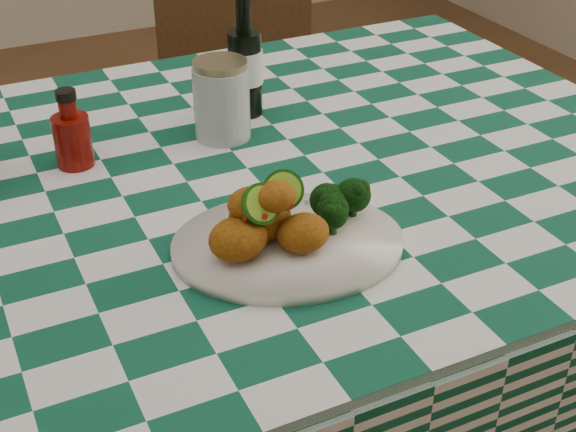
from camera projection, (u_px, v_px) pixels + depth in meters
name	position (u px, v px, depth m)	size (l,w,h in m)	color
dining_table	(201.00, 370.00, 1.45)	(1.66, 1.06, 0.79)	#0F4E36
plate	(288.00, 245.00, 1.08)	(0.31, 0.25, 0.02)	silver
fried_chicken_pile	(273.00, 213.00, 1.04)	(0.15, 0.11, 0.09)	#9E590F
broccoli_side	(340.00, 204.00, 1.10)	(0.07, 0.07, 0.05)	black
ketchup_bottle	(71.00, 128.00, 1.26)	(0.06, 0.06, 0.13)	#6D0B05
mason_jar	(222.00, 99.00, 1.34)	(0.09, 0.09, 0.14)	#B2BCBA
beer_bottle	(245.00, 55.00, 1.40)	(0.06, 0.06, 0.22)	black
wooden_chair_right	(237.00, 151.00, 2.08)	(0.40, 0.42, 0.88)	#472814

